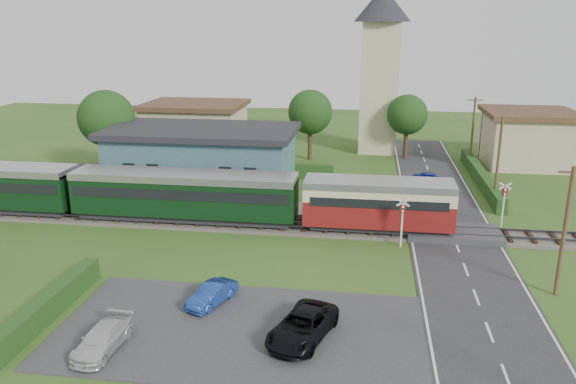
# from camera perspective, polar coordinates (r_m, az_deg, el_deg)

# --- Properties ---
(ground) EXTENTS (120.00, 120.00, 0.00)m
(ground) POSITION_cam_1_polar(r_m,az_deg,el_deg) (37.49, 1.48, -4.82)
(ground) COLOR #2D4C19
(railway_track) EXTENTS (76.00, 3.20, 0.49)m
(railway_track) POSITION_cam_1_polar(r_m,az_deg,el_deg) (39.30, 1.83, -3.61)
(railway_track) COLOR #4C443D
(railway_track) RESTS_ON ground
(road) EXTENTS (6.00, 70.00, 0.05)m
(road) POSITION_cam_1_polar(r_m,az_deg,el_deg) (37.73, 16.81, -5.39)
(road) COLOR #28282B
(road) RESTS_ON ground
(car_park) EXTENTS (17.00, 9.00, 0.08)m
(car_park) POSITION_cam_1_polar(r_m,az_deg,el_deg) (27.04, -4.91, -13.82)
(car_park) COLOR #333335
(car_park) RESTS_ON ground
(crossing_deck) EXTENTS (6.20, 3.40, 0.45)m
(crossing_deck) POSITION_cam_1_polar(r_m,az_deg,el_deg) (39.50, 16.43, -4.04)
(crossing_deck) COLOR #333335
(crossing_deck) RESTS_ON ground
(platform) EXTENTS (30.00, 3.00, 0.45)m
(platform) POSITION_cam_1_polar(r_m,az_deg,el_deg) (44.36, -10.63, -1.35)
(platform) COLOR gray
(platform) RESTS_ON ground
(equipment_hut) EXTENTS (2.30, 2.30, 2.55)m
(equipment_hut) POSITION_cam_1_polar(r_m,az_deg,el_deg) (47.09, -19.99, 0.90)
(equipment_hut) COLOR #BEB78F
(equipment_hut) RESTS_ON platform
(station_building) EXTENTS (16.00, 9.00, 5.30)m
(station_building) POSITION_cam_1_polar(r_m,az_deg,el_deg) (49.01, -8.64, 3.46)
(station_building) COLOR #426F79
(station_building) RESTS_ON ground
(train) EXTENTS (43.20, 2.90, 3.40)m
(train) POSITION_cam_1_polar(r_m,az_deg,el_deg) (41.59, -14.62, -0.01)
(train) COLOR #232328
(train) RESTS_ON ground
(church_tower) EXTENTS (6.00, 6.00, 17.60)m
(church_tower) POSITION_cam_1_polar(r_m,az_deg,el_deg) (62.75, 9.37, 13.25)
(church_tower) COLOR #BEB78F
(church_tower) RESTS_ON ground
(house_west) EXTENTS (10.80, 8.80, 5.50)m
(house_west) POSITION_cam_1_polar(r_m,az_deg,el_deg) (63.56, -9.37, 6.54)
(house_west) COLOR tan
(house_west) RESTS_ON ground
(house_east) EXTENTS (8.80, 8.80, 5.50)m
(house_east) POSITION_cam_1_polar(r_m,az_deg,el_deg) (61.75, 23.18, 5.12)
(house_east) COLOR tan
(house_east) RESTS_ON ground
(hedge_carpark) EXTENTS (0.80, 9.00, 1.20)m
(hedge_carpark) POSITION_cam_1_polar(r_m,az_deg,el_deg) (30.20, -23.10, -10.55)
(hedge_carpark) COLOR #193814
(hedge_carpark) RESTS_ON ground
(hedge_roadside) EXTENTS (0.80, 18.00, 1.20)m
(hedge_roadside) POSITION_cam_1_polar(r_m,az_deg,el_deg) (53.29, 18.97, 1.48)
(hedge_roadside) COLOR #193814
(hedge_roadside) RESTS_ON ground
(hedge_station) EXTENTS (22.00, 0.80, 1.30)m
(hedge_station) POSITION_cam_1_polar(r_m,az_deg,el_deg) (53.69, -7.18, 2.44)
(hedge_station) COLOR #193814
(hedge_station) RESTS_ON ground
(tree_a) EXTENTS (5.20, 5.20, 8.00)m
(tree_a) POSITION_cam_1_polar(r_m,az_deg,el_deg) (54.91, -17.97, 7.12)
(tree_a) COLOR #332316
(tree_a) RESTS_ON ground
(tree_b) EXTENTS (4.60, 4.60, 7.34)m
(tree_b) POSITION_cam_1_polar(r_m,az_deg,el_deg) (58.61, 2.27, 8.11)
(tree_b) COLOR #332316
(tree_b) RESTS_ON ground
(tree_c) EXTENTS (4.20, 4.20, 6.78)m
(tree_c) POSITION_cam_1_polar(r_m,az_deg,el_deg) (60.46, 12.02, 7.67)
(tree_c) COLOR #332316
(tree_c) RESTS_ON ground
(utility_pole_b) EXTENTS (1.40, 0.22, 7.00)m
(utility_pole_b) POSITION_cam_1_polar(r_m,az_deg,el_deg) (32.02, 26.29, -3.52)
(utility_pole_b) COLOR #473321
(utility_pole_b) RESTS_ON ground
(utility_pole_c) EXTENTS (1.40, 0.22, 7.00)m
(utility_pole_c) POSITION_cam_1_polar(r_m,az_deg,el_deg) (46.88, 20.58, 3.15)
(utility_pole_c) COLOR #473321
(utility_pole_c) RESTS_ON ground
(utility_pole_d) EXTENTS (1.40, 0.22, 7.00)m
(utility_pole_d) POSITION_cam_1_polar(r_m,az_deg,el_deg) (58.42, 18.23, 5.88)
(utility_pole_d) COLOR #473321
(utility_pole_d) RESTS_ON ground
(crossing_signal_near) EXTENTS (0.84, 0.28, 3.28)m
(crossing_signal_near) POSITION_cam_1_polar(r_m,az_deg,el_deg) (36.22, 11.54, -2.34)
(crossing_signal_near) COLOR silver
(crossing_signal_near) RESTS_ON ground
(crossing_signal_far) EXTENTS (0.84, 0.28, 3.28)m
(crossing_signal_far) POSITION_cam_1_polar(r_m,az_deg,el_deg) (41.82, 21.10, -0.57)
(crossing_signal_far) COLOR silver
(crossing_signal_far) RESTS_ON ground
(streetlamp_west) EXTENTS (0.30, 0.30, 5.15)m
(streetlamp_west) POSITION_cam_1_polar(r_m,az_deg,el_deg) (61.48, -17.05, 5.92)
(streetlamp_west) COLOR #3F3F47
(streetlamp_west) RESTS_ON ground
(streetlamp_east) EXTENTS (0.30, 0.30, 5.15)m
(streetlamp_east) POSITION_cam_1_polar(r_m,az_deg,el_deg) (63.69, 19.06, 6.10)
(streetlamp_east) COLOR #3F3F47
(streetlamp_east) RESTS_ON ground
(car_on_road) EXTENTS (3.29, 1.92, 1.05)m
(car_on_road) POSITION_cam_1_polar(r_m,az_deg,el_deg) (51.58, 14.28, 1.37)
(car_on_road) COLOR #12299A
(car_on_road) RESTS_ON road
(car_park_blue) EXTENTS (2.21, 3.36, 1.05)m
(car_park_blue) POSITION_cam_1_polar(r_m,az_deg,el_deg) (29.17, -7.74, -10.24)
(car_park_blue) COLOR navy
(car_park_blue) RESTS_ON car_park
(car_park_silver) EXTENTS (1.72, 3.76, 1.07)m
(car_park_silver) POSITION_cam_1_polar(r_m,az_deg,el_deg) (26.48, -18.34, -13.97)
(car_park_silver) COLOR silver
(car_park_silver) RESTS_ON car_park
(car_park_dark) EXTENTS (3.32, 4.90, 1.25)m
(car_park_dark) POSITION_cam_1_polar(r_m,az_deg,el_deg) (25.97, 1.49, -13.45)
(car_park_dark) COLOR black
(car_park_dark) RESTS_ON car_park
(pedestrian_near) EXTENTS (0.79, 0.60, 1.95)m
(pedestrian_near) POSITION_cam_1_polar(r_m,az_deg,el_deg) (42.04, -0.54, -0.35)
(pedestrian_near) COLOR gray
(pedestrian_near) RESTS_ON platform
(pedestrian_far) EXTENTS (0.98, 1.08, 1.80)m
(pedestrian_far) POSITION_cam_1_polar(r_m,az_deg,el_deg) (46.22, -18.92, 0.21)
(pedestrian_far) COLOR gray
(pedestrian_far) RESTS_ON platform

